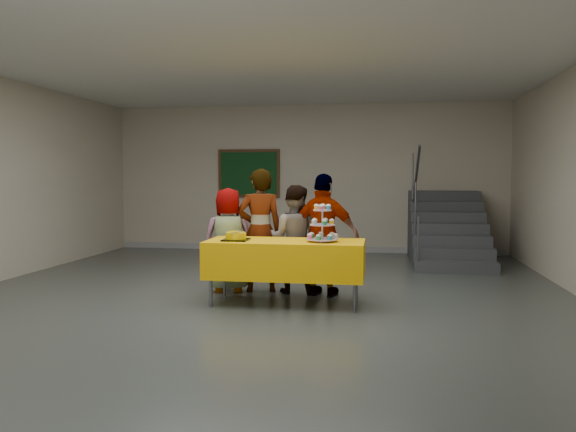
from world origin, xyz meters
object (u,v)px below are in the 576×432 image
Objects in this scene: schoolchild_d at (324,235)px; staircase at (446,234)px; schoolchild_b at (260,230)px; schoolchild_c at (294,239)px; noticeboard at (249,173)px; cupcake_stand at (322,227)px; schoolchild_a at (228,240)px; bear_cake at (236,236)px; bake_table at (285,258)px.

staircase reaches higher than schoolchild_d.
schoolchild_b is 4.32m from staircase.
schoolchild_d reaches higher than schoolchild_c.
noticeboard is at bearing 167.90° from staircase.
schoolchild_a is (-1.32, 0.68, -0.25)m from cupcake_stand.
schoolchild_c reaches higher than schoolchild_a.
bake_table is at bearing 8.93° from bear_cake.
schoolchild_c is (-0.45, 0.74, -0.23)m from cupcake_stand.
cupcake_stand is at bearing -67.38° from noticeboard.
bear_cake is at bearing -177.85° from cupcake_stand.
schoolchild_d is at bearing 164.84° from schoolchild_c.
schoolchild_b is at bearing 140.93° from cupcake_stand.
bake_table is at bearing -71.85° from noticeboard.
noticeboard reaches higher than schoolchild_c.
bear_cake reaches higher than bake_table.
bake_table is 1.08m from schoolchild_a.
schoolchild_b is (-0.91, 0.74, -0.12)m from cupcake_stand.
schoolchild_a is 0.88m from schoolchild_c.
schoolchild_c reaches higher than bake_table.
schoolchild_b reaches higher than schoolchild_d.
bake_table is 1.19× the size of schoolchild_d.
schoolchild_a is at bearing 10.31° from schoolchild_d.
schoolchild_c is (0.00, 0.69, 0.15)m from bake_table.
noticeboard reaches higher than schoolchild_a.
bear_cake is 0.98m from schoolchild_c.
staircase is (1.91, 3.44, -0.30)m from schoolchild_d.
schoolchild_a is at bearing 8.87° from schoolchild_c.
schoolchild_b is (0.13, 0.77, -0.01)m from bear_cake.
bake_table is 4.22× the size of cupcake_stand.
schoolchild_b is at bearing 123.77° from bake_table.
schoolchild_d is at bearing 93.59° from cupcake_stand.
cupcake_stand is 0.28× the size of schoolchild_d.
bear_cake is 0.26× the size of schoolchild_a.
staircase is (2.91, 4.06, -0.34)m from bear_cake.
cupcake_stand is at bearing -6.74° from bake_table.
staircase reaches higher than schoolchild_a.
schoolchild_d is at bearing 155.08° from schoolchild_b.
schoolchild_c is (0.46, 0.00, -0.11)m from schoolchild_b.
schoolchild_d is (0.41, 0.53, 0.23)m from bake_table.
bear_cake is at bearing 57.98° from schoolchild_c.
schoolchild_b is at bearing 172.89° from schoolchild_a.
noticeboard is at bearing 101.44° from bear_cake.
schoolchild_b is at bearing 4.72° from schoolchild_d.
staircase is (3.20, 3.35, -0.20)m from schoolchild_a.
noticeboard is (-0.99, 4.90, 0.77)m from bear_cake.
bear_cake is at bearing 97.19° from schoolchild_a.
schoolchild_d is at bearing 52.31° from bake_table.
schoolchild_c is 4.03m from staircase.
bear_cake is 0.79m from schoolchild_a.
bear_cake is 5.06m from noticeboard.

